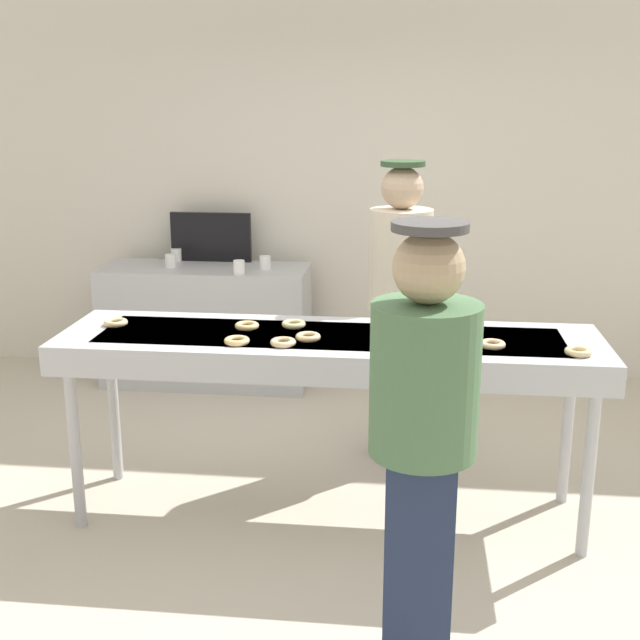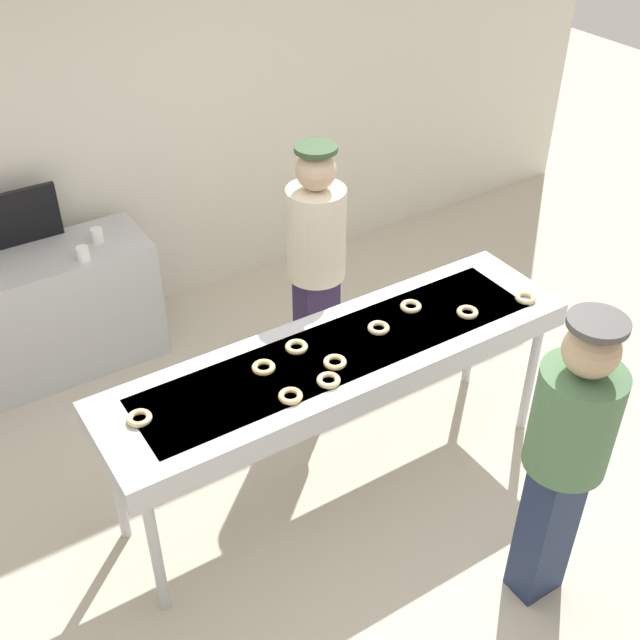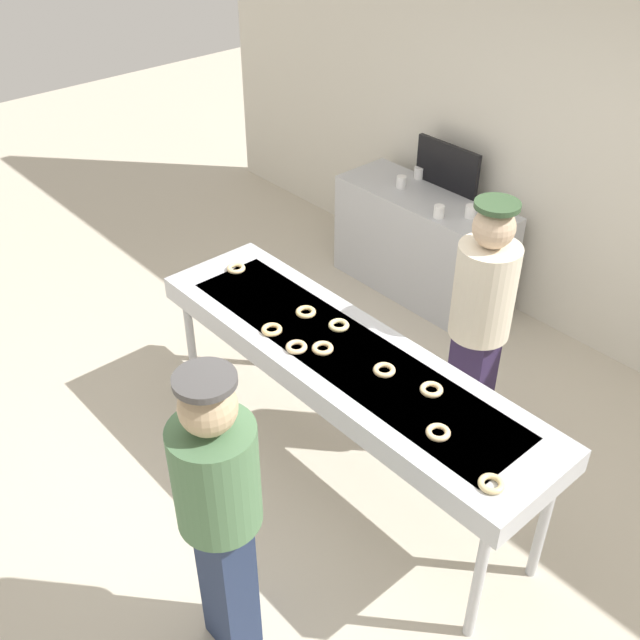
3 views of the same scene
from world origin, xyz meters
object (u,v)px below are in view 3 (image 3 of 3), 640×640
at_px(fryer_conveyor, 345,362).
at_px(worker_baker, 480,317).
at_px(plain_donut_5, 384,370).
at_px(plain_donut_8, 296,347).
at_px(customer_waiting, 219,503).
at_px(plain_donut_2, 306,312).
at_px(plain_donut_9, 236,268).
at_px(paper_cup_1, 470,211).
at_px(plain_donut_0, 339,325).
at_px(paper_cup_0, 419,173).
at_px(paper_cup_2, 439,212).
at_px(plain_donut_7, 323,348).
at_px(plain_donut_4, 491,484).
at_px(plain_donut_1, 272,330).
at_px(plain_donut_6, 438,432).
at_px(plain_donut_3, 431,390).
at_px(menu_display, 447,166).
at_px(prep_counter, 422,245).
at_px(paper_cup_3, 401,182).

xyz_separation_m(fryer_conveyor, worker_baker, (0.32, 0.75, 0.12)).
xyz_separation_m(plain_donut_5, plain_donut_8, (-0.46, -0.22, 0.00)).
bearing_deg(customer_waiting, plain_donut_2, 108.50).
distance_m(plain_donut_9, paper_cup_1, 1.87).
bearing_deg(worker_baker, plain_donut_8, 65.39).
relative_size(plain_donut_0, paper_cup_1, 1.27).
height_order(customer_waiting, paper_cup_0, customer_waiting).
bearing_deg(worker_baker, paper_cup_2, -35.74).
bearing_deg(plain_donut_7, plain_donut_9, 171.81).
relative_size(plain_donut_0, plain_donut_8, 1.00).
distance_m(plain_donut_0, plain_donut_4, 1.36).
xyz_separation_m(plain_donut_2, plain_donut_9, (-0.67, -0.01, 0.00)).
xyz_separation_m(plain_donut_2, paper_cup_2, (-0.38, 1.63, -0.05)).
relative_size(plain_donut_1, plain_donut_6, 1.00).
bearing_deg(customer_waiting, plain_donut_3, 69.08).
bearing_deg(plain_donut_2, plain_donut_4, -9.25).
height_order(plain_donut_1, menu_display, menu_display).
bearing_deg(plain_donut_7, plain_donut_8, -135.80).
bearing_deg(plain_donut_4, plain_donut_7, 175.57).
bearing_deg(prep_counter, plain_donut_8, -66.57).
bearing_deg(plain_donut_2, paper_cup_0, 114.99).
xyz_separation_m(plain_donut_4, menu_display, (-2.23, 2.31, 0.09)).
xyz_separation_m(plain_donut_2, prep_counter, (-0.68, 1.83, -0.53)).
distance_m(plain_donut_5, paper_cup_3, 2.44).
bearing_deg(paper_cup_0, worker_baker, -38.57).
bearing_deg(fryer_conveyor, plain_donut_4, -9.16).
relative_size(fryer_conveyor, paper_cup_3, 27.65).
xyz_separation_m(plain_donut_1, paper_cup_2, (-0.39, 1.89, -0.05)).
distance_m(plain_donut_8, paper_cup_1, 2.11).
bearing_deg(plain_donut_8, plain_donut_4, 0.25).
xyz_separation_m(plain_donut_4, plain_donut_6, (-0.37, 0.07, 0.00)).
bearing_deg(plain_donut_5, menu_display, 123.09).
xyz_separation_m(plain_donut_3, plain_donut_6, (0.23, -0.21, 0.00)).
distance_m(plain_donut_4, plain_donut_9, 2.23).
relative_size(plain_donut_7, customer_waiting, 0.07).
height_order(plain_donut_7, paper_cup_0, plain_donut_7).
xyz_separation_m(plain_donut_3, prep_counter, (-1.63, 1.80, -0.53)).
height_order(plain_donut_3, paper_cup_0, plain_donut_3).
relative_size(plain_donut_4, menu_display, 0.20).
height_order(customer_waiting, prep_counter, customer_waiting).
relative_size(plain_donut_4, plain_donut_8, 1.00).
bearing_deg(paper_cup_0, paper_cup_3, -83.86).
bearing_deg(fryer_conveyor, plain_donut_1, -155.47).
bearing_deg(plain_donut_4, plain_donut_8, -179.75).
height_order(plain_donut_3, plain_donut_4, same).
xyz_separation_m(plain_donut_1, plain_donut_8, (0.22, -0.00, 0.00)).
relative_size(plain_donut_6, plain_donut_8, 1.00).
bearing_deg(plain_donut_2, plain_donut_8, -49.36).
relative_size(plain_donut_5, paper_cup_0, 1.27).
bearing_deg(plain_donut_7, paper_cup_3, 122.56).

